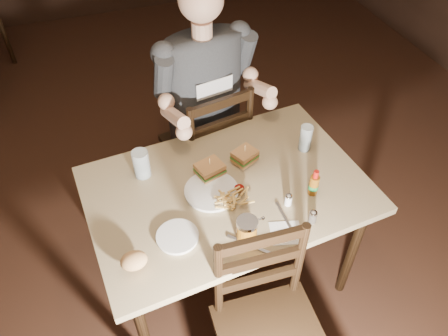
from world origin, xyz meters
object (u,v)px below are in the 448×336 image
object	(u,v)px
glass_left	(141,164)
glass_right	(306,138)
main_table	(227,197)
dinner_plate	(211,192)
diner	(207,77)
hot_sauce	(314,182)
chair_far	(206,146)
syrup_dispenser	(247,230)
side_plate	(178,237)

from	to	relation	value
glass_left	glass_right	bearing A→B (deg)	-5.77
main_table	glass_left	world-z (taller)	glass_left
dinner_plate	glass_left	distance (m)	0.36
main_table	glass_right	bearing A→B (deg)	15.36
diner	glass_right	world-z (taller)	diner
hot_sauce	chair_far	bearing A→B (deg)	109.95
dinner_plate	hot_sauce	bearing A→B (deg)	-19.19
chair_far	dinner_plate	size ratio (longest dim) A/B	3.92
chair_far	glass_left	xyz separation A→B (m)	(-0.44, -0.41, 0.36)
main_table	glass_right	world-z (taller)	glass_right
syrup_dispenser	side_plate	world-z (taller)	syrup_dispenser
chair_far	side_plate	xyz separation A→B (m)	(-0.38, -0.83, 0.29)
diner	chair_far	bearing A→B (deg)	90.00
glass_right	syrup_dispenser	bearing A→B (deg)	-138.25
diner	glass_right	size ratio (longest dim) A/B	7.15
dinner_plate	hot_sauce	size ratio (longest dim) A/B	1.73
diner	dinner_plate	bearing A→B (deg)	-116.65
glass_left	hot_sauce	size ratio (longest dim) A/B	1.02
diner	glass_left	bearing A→B (deg)	-151.59
glass_right	hot_sauce	world-z (taller)	same
main_table	glass_right	distance (m)	0.50
glass_left	syrup_dispenser	distance (m)	0.62
dinner_plate	glass_right	world-z (taller)	glass_right
main_table	diner	bearing A→B (deg)	81.43
diner	main_table	bearing A→B (deg)	-109.03
glass_right	hot_sauce	xyz separation A→B (m)	(-0.10, -0.29, -0.00)
dinner_plate	glass_left	size ratio (longest dim) A/B	1.69
hot_sauce	syrup_dispenser	bearing A→B (deg)	-159.66
glass_left	hot_sauce	bearing A→B (deg)	-27.45
hot_sauce	side_plate	world-z (taller)	hot_sauce
chair_far	hot_sauce	bearing A→B (deg)	99.50
side_plate	main_table	bearing A→B (deg)	35.23
dinner_plate	syrup_dispenser	xyz separation A→B (m)	(0.06, -0.30, 0.05)
glass_left	diner	bearing A→B (deg)	38.87
syrup_dispenser	diner	bearing A→B (deg)	77.84
chair_far	dinner_plate	xyz separation A→B (m)	(-0.16, -0.63, 0.29)
diner	side_plate	xyz separation A→B (m)	(-0.38, -0.78, -0.24)
main_table	hot_sauce	size ratio (longest dim) A/B	9.62
chair_far	side_plate	size ratio (longest dim) A/B	5.47
dinner_plate	glass_left	bearing A→B (deg)	141.57
glass_right	side_plate	xyz separation A→B (m)	(-0.76, -0.34, -0.07)
dinner_plate	hot_sauce	xyz separation A→B (m)	(0.44, -0.15, 0.06)
main_table	glass_left	bearing A→B (deg)	149.66
glass_left	syrup_dispenser	xyz separation A→B (m)	(0.34, -0.52, -0.02)
hot_sauce	side_plate	distance (m)	0.67
main_table	syrup_dispenser	distance (m)	0.33
dinner_plate	side_plate	size ratio (longest dim) A/B	1.40
chair_far	hot_sauce	size ratio (longest dim) A/B	6.77
syrup_dispenser	side_plate	xyz separation A→B (m)	(-0.28, 0.10, -0.05)
main_table	chair_far	world-z (taller)	chair_far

